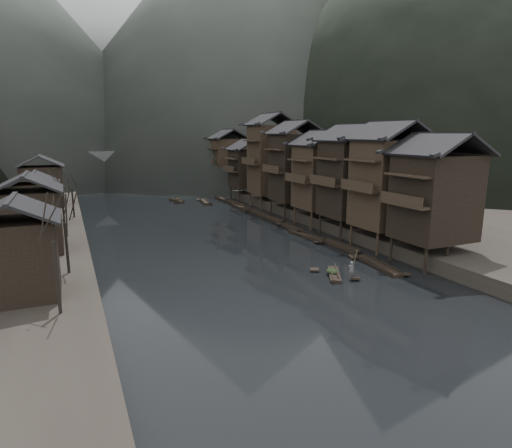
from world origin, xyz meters
TOP-DOWN VIEW (x-y plane):
  - water at (0.00, 0.00)m, footprint 300.00×300.00m
  - right_bank at (35.00, 40.00)m, footprint 40.00×200.00m
  - stilt_houses at (17.28, 19.13)m, footprint 9.00×67.60m
  - left_houses at (-20.50, 20.12)m, footprint 8.10×53.20m
  - bare_trees at (-17.00, 7.98)m, footprint 3.82×40.95m
  - moored_sampans at (11.92, 21.43)m, footprint 3.00×63.17m
  - midriver_boats at (5.02, 45.75)m, footprint 6.66×20.87m
  - stone_bridge at (-0.00, 72.00)m, footprint 40.00×6.00m
  - hills at (7.48, 163.88)m, footprint 320.00×380.00m
  - hero_sampan at (5.83, -7.46)m, footprint 3.10×4.58m
  - cargo_heap at (5.72, -7.27)m, footprint 1.06×1.39m
  - boatman at (6.67, -8.93)m, footprint 0.66×0.55m
  - bamboo_pole at (6.87, -8.93)m, footprint 0.77×1.92m

SIDE VIEW (x-z plane):
  - water at x=0.00m, z-range 0.00..0.00m
  - hero_sampan at x=5.83m, z-range -0.01..0.42m
  - midriver_boats at x=5.02m, z-range -0.02..0.43m
  - moored_sampans at x=11.92m, z-range -0.03..0.44m
  - cargo_heap at x=5.72m, z-range 0.43..1.07m
  - right_bank at x=35.00m, z-range 0.00..1.80m
  - boatman at x=6.67m, z-range 0.43..1.98m
  - bamboo_pole at x=6.87m, z-range 1.98..5.56m
  - stone_bridge at x=0.00m, z-range 0.61..9.61m
  - left_houses at x=-20.50m, z-range 1.30..10.02m
  - bare_trees at x=-17.00m, z-range 2.70..10.33m
  - stilt_houses at x=17.28m, z-range 0.59..17.63m
  - hills at x=7.48m, z-range -4.42..107.18m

